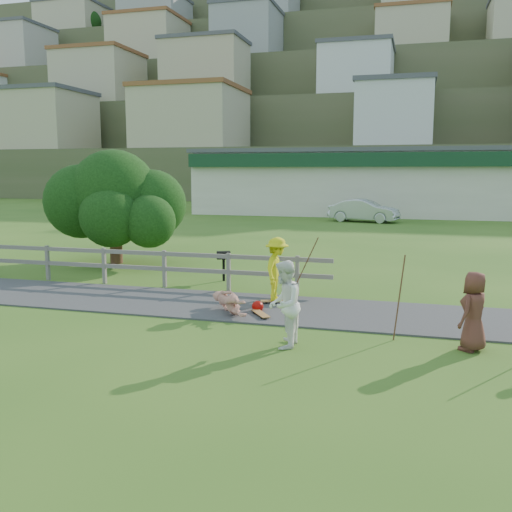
# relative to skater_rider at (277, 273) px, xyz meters

# --- Properties ---
(ground) EXTENTS (260.00, 260.00, 0.00)m
(ground) POSITION_rel_skater_rider_xyz_m (-1.73, -2.04, -0.82)
(ground) COLOR #315D1A
(ground) RESTS_ON ground
(path) EXTENTS (34.00, 3.00, 0.04)m
(path) POSITION_rel_skater_rider_xyz_m (-1.73, -0.54, -0.80)
(path) COLOR #39393C
(path) RESTS_ON ground
(fence) EXTENTS (15.05, 0.10, 1.10)m
(fence) POSITION_rel_skater_rider_xyz_m (-6.34, 1.26, -0.10)
(fence) COLOR slate
(fence) RESTS_ON ground
(strip_mall) EXTENTS (32.50, 10.75, 5.10)m
(strip_mall) POSITION_rel_skater_rider_xyz_m (2.27, 32.90, 1.76)
(strip_mall) COLOR beige
(strip_mall) RESTS_ON ground
(hillside) EXTENTS (220.00, 67.00, 47.50)m
(hillside) POSITION_rel_skater_rider_xyz_m (-1.73, 89.27, 13.59)
(hillside) COLOR #4A5632
(hillside) RESTS_ON ground
(skater_rider) EXTENTS (0.68, 1.10, 1.65)m
(skater_rider) POSITION_rel_skater_rider_xyz_m (0.00, 0.00, 0.00)
(skater_rider) COLOR yellow
(skater_rider) RESTS_ON ground
(skater_fallen) EXTENTS (1.49, 1.30, 0.58)m
(skater_fallen) POSITION_rel_skater_rider_xyz_m (-0.86, -1.27, -0.53)
(skater_fallen) COLOR tan
(skater_fallen) RESTS_ON ground
(spectator_a) EXTENTS (0.66, 0.84, 1.71)m
(spectator_a) POSITION_rel_skater_rider_xyz_m (0.98, -3.45, 0.03)
(spectator_a) COLOR white
(spectator_a) RESTS_ON ground
(spectator_c) EXTENTS (0.81, 0.89, 1.53)m
(spectator_c) POSITION_rel_skater_rider_xyz_m (4.51, -2.67, -0.06)
(spectator_c) COLOR brown
(spectator_c) RESTS_ON ground
(car_silver) EXTENTS (4.84, 2.50, 1.52)m
(car_silver) POSITION_rel_skater_rider_xyz_m (-0.03, 24.88, -0.06)
(car_silver) COLOR silver
(car_silver) RESTS_ON ground
(tree) EXTENTS (5.19, 5.19, 3.27)m
(tree) POSITION_rel_skater_rider_xyz_m (-7.33, 4.82, 0.81)
(tree) COLOR black
(tree) RESTS_ON ground
(bbq) EXTENTS (0.52, 0.46, 0.93)m
(bbq) POSITION_rel_skater_rider_xyz_m (-2.36, 2.65, -0.36)
(bbq) COLOR black
(bbq) RESTS_ON ground
(longboard_rider) EXTENTS (0.85, 0.48, 0.09)m
(longboard_rider) POSITION_rel_skater_rider_xyz_m (0.00, 0.00, -0.78)
(longboard_rider) COLOR #9B5F32
(longboard_rider) RESTS_ON ground
(longboard_fallen) EXTENTS (0.63, 0.78, 0.09)m
(longboard_fallen) POSITION_rel_skater_rider_xyz_m (-0.06, -1.37, -0.78)
(longboard_fallen) COLOR #9B5F32
(longboard_fallen) RESTS_ON ground
(helmet) EXTENTS (0.29, 0.29, 0.29)m
(helmet) POSITION_rel_skater_rider_xyz_m (-0.26, -0.92, -0.68)
(helmet) COLOR #A20904
(helmet) RESTS_ON ground
(pole_rider) EXTENTS (0.03, 0.03, 1.90)m
(pole_rider) POSITION_rel_skater_rider_xyz_m (0.60, 0.40, 0.13)
(pole_rider) COLOR brown
(pole_rider) RESTS_ON ground
(pole_spec_left) EXTENTS (0.03, 0.03, 1.77)m
(pole_spec_left) POSITION_rel_skater_rider_xyz_m (3.12, -2.40, 0.06)
(pole_spec_left) COLOR brown
(pole_spec_left) RESTS_ON ground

